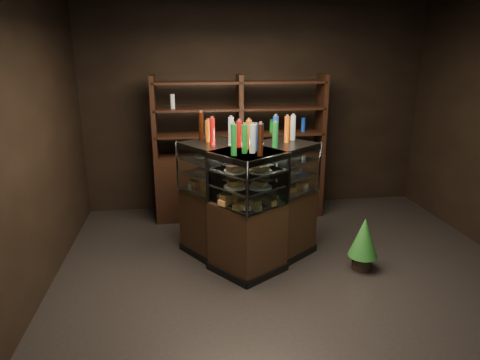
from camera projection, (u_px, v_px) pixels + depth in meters
name	position (u px, v px, depth m)	size (l,w,h in m)	color
ground	(297.00, 287.00, 4.35)	(5.00, 5.00, 0.00)	black
room_shell	(306.00, 94.00, 3.78)	(5.02, 5.02, 3.01)	black
display_case	(248.00, 223.00, 4.79)	(1.63, 1.36, 1.33)	black
food_display	(248.00, 176.00, 4.63)	(1.27, 1.03, 0.42)	gold
bottles_top	(248.00, 134.00, 4.50)	(1.10, 0.89, 0.30)	silver
potted_conifer	(364.00, 237.00, 4.60)	(0.32, 0.32, 0.68)	black
back_shelving	(240.00, 175.00, 6.08)	(2.36, 0.44, 2.00)	black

